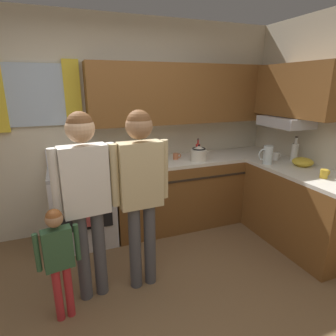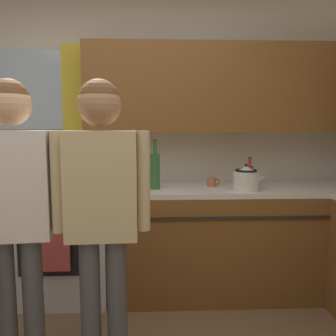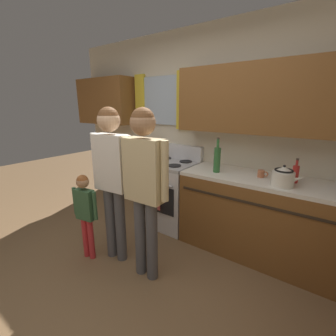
% 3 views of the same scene
% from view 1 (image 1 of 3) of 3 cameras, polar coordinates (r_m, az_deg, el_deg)
% --- Properties ---
extents(ground_plane, '(12.00, 12.00, 0.00)m').
position_cam_1_polar(ground_plane, '(2.49, -3.37, -30.15)').
color(ground_plane, brown).
extents(back_wall_unit, '(4.60, 0.42, 2.60)m').
position_cam_1_polar(back_wall_unit, '(3.51, -11.86, 10.61)').
color(back_wall_unit, beige).
rests_on(back_wall_unit, ground).
extents(kitchen_counter_run, '(2.28, 1.92, 0.90)m').
position_cam_1_polar(kitchen_counter_run, '(3.70, 12.72, -5.46)').
color(kitchen_counter_run, brown).
rests_on(kitchen_counter_run, ground).
extents(stove_oven, '(0.69, 0.67, 1.10)m').
position_cam_1_polar(stove_oven, '(3.46, -16.98, -7.09)').
color(stove_oven, silver).
rests_on(stove_oven, ground).
extents(bottle_sauce_red, '(0.06, 0.06, 0.25)m').
position_cam_1_polar(bottle_sauce_red, '(3.69, 6.10, 3.68)').
color(bottle_sauce_red, red).
rests_on(bottle_sauce_red, kitchen_counter_run).
extents(bottle_milk_white, '(0.08, 0.08, 0.31)m').
position_cam_1_polar(bottle_milk_white, '(3.79, 24.43, 3.02)').
color(bottle_milk_white, white).
rests_on(bottle_milk_white, kitchen_counter_run).
extents(bottle_wine_green, '(0.08, 0.08, 0.39)m').
position_cam_1_polar(bottle_wine_green, '(3.30, -5.26, 3.21)').
color(bottle_wine_green, '#2D6633').
rests_on(bottle_wine_green, kitchen_counter_run).
extents(mug_ceramic_white, '(0.13, 0.08, 0.09)m').
position_cam_1_polar(mug_ceramic_white, '(3.79, 21.13, 2.28)').
color(mug_ceramic_white, white).
rests_on(mug_ceramic_white, kitchen_counter_run).
extents(mug_mustard_yellow, '(0.12, 0.08, 0.09)m').
position_cam_1_polar(mug_mustard_yellow, '(3.26, 29.29, -1.02)').
color(mug_mustard_yellow, gold).
rests_on(mug_mustard_yellow, kitchen_counter_run).
extents(cup_terracotta, '(0.11, 0.07, 0.08)m').
position_cam_1_polar(cup_terracotta, '(3.57, 1.66, 2.43)').
color(cup_terracotta, '#B76642').
rests_on(cup_terracotta, kitchen_counter_run).
extents(stovetop_kettle, '(0.27, 0.20, 0.21)m').
position_cam_1_polar(stovetop_kettle, '(3.50, 6.31, 3.00)').
color(stovetop_kettle, silver).
rests_on(stovetop_kettle, kitchen_counter_run).
extents(water_pitcher, '(0.19, 0.11, 0.22)m').
position_cam_1_polar(water_pitcher, '(3.55, 19.62, 2.57)').
color(water_pitcher, silver).
rests_on(water_pitcher, kitchen_counter_run).
extents(mixing_bowl, '(0.24, 0.24, 0.10)m').
position_cam_1_polar(mixing_bowl, '(3.63, 25.79, 1.10)').
color(mixing_bowl, gold).
rests_on(mixing_bowl, kitchen_counter_run).
extents(adult_holding_child, '(0.50, 0.22, 1.63)m').
position_cam_1_polar(adult_holding_child, '(2.33, -16.51, -3.86)').
color(adult_holding_child, '#4C4C51').
rests_on(adult_holding_child, ground).
extents(adult_in_plaid, '(0.51, 0.22, 1.63)m').
position_cam_1_polar(adult_in_plaid, '(2.39, -5.61, -2.79)').
color(adult_in_plaid, '#4C4C51').
rests_on(adult_in_plaid, ground).
extents(small_child, '(0.32, 0.13, 0.96)m').
position_cam_1_polar(small_child, '(2.35, -21.47, -15.79)').
color(small_child, red).
rests_on(small_child, ground).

